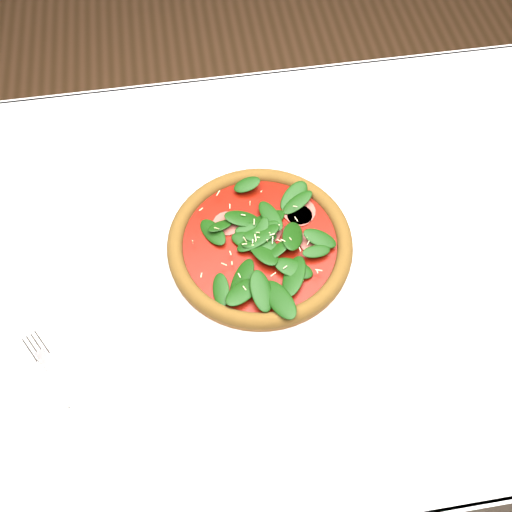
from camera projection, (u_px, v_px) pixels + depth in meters
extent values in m
plane|color=brown|center=(280.00, 392.00, 1.54)|extent=(6.00, 6.00, 0.00)
cube|color=white|center=(296.00, 256.00, 0.91)|extent=(1.20, 0.80, 0.04)
cylinder|color=#4C321E|center=(38.00, 245.00, 1.36)|extent=(0.06, 0.06, 0.71)
cylinder|color=#4C321E|center=(470.00, 188.00, 1.45)|extent=(0.06, 0.06, 0.71)
cube|color=white|center=(257.00, 115.00, 1.19)|extent=(1.20, 0.01, 0.22)
cylinder|color=white|center=(260.00, 249.00, 0.89)|extent=(0.33, 0.33, 0.01)
torus|color=white|center=(260.00, 248.00, 0.89)|extent=(0.33, 0.33, 0.01)
cylinder|color=brown|center=(260.00, 246.00, 0.88)|extent=(0.30, 0.30, 0.01)
torus|color=#986523|center=(260.00, 243.00, 0.87)|extent=(0.30, 0.30, 0.02)
cylinder|color=#860B04|center=(260.00, 243.00, 0.87)|extent=(0.25, 0.25, 0.00)
cylinder|color=#984C3D|center=(260.00, 242.00, 0.87)|extent=(0.22, 0.22, 0.00)
ellipsoid|color=#143B0A|center=(260.00, 238.00, 0.86)|extent=(0.24, 0.24, 0.02)
cylinder|color=beige|center=(260.00, 236.00, 0.86)|extent=(0.22, 0.22, 0.00)
cube|color=white|center=(62.00, 384.00, 0.78)|extent=(0.16, 0.13, 0.01)
cube|color=silver|center=(60.00, 382.00, 0.77)|extent=(0.07, 0.11, 0.00)
cube|color=silver|center=(36.00, 346.00, 0.80)|extent=(0.04, 0.05, 0.00)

